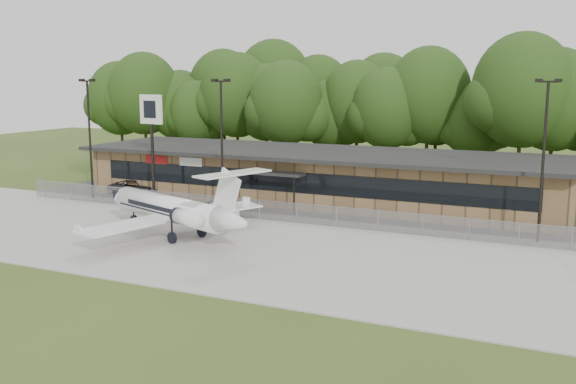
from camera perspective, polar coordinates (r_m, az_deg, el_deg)
The scene contains 12 objects.
ground at distance 34.35m, azimuth -12.71°, elevation -7.52°, with size 160.00×160.00×0.00m, color #36491A.
apron at distance 40.69m, azimuth -5.84°, elevation -4.51°, with size 64.00×18.00×0.08m, color #9E9B93.
parking_lot at distance 50.66m, azimuth 0.81°, elevation -1.58°, with size 50.00×9.00×0.06m, color #383835.
terminal at distance 54.31m, azimuth 2.73°, elevation 1.49°, with size 41.00×11.65×4.30m.
fence at distance 46.52m, azimuth -1.45°, elevation -1.69°, with size 46.00×0.04×1.52m.
treeline at distance 70.82m, azimuth 8.35°, elevation 7.71°, with size 72.00×12.00×15.00m, color #183711, non-canonical shape.
light_pole_left at distance 57.19m, azimuth -17.24°, elevation 5.32°, with size 1.55×0.30×10.23m.
light_pole_mid at distance 49.45m, azimuth -5.92°, elevation 5.05°, with size 1.55×0.30×10.23m.
light_pole_right at distance 42.58m, azimuth 21.80°, elevation 3.60°, with size 1.55×0.30×10.23m.
business_jet at distance 42.15m, azimuth -10.08°, elevation -1.65°, with size 14.76×13.21×5.04m.
suv at distance 58.28m, azimuth -13.19°, elevation 0.38°, with size 2.41×5.22×1.45m, color #343437.
pole_sign at distance 53.39m, azimuth -12.05°, elevation 6.20°, with size 2.36×0.70×8.97m.
Camera 1 is at (20.24, -25.81, 10.19)m, focal length 40.00 mm.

